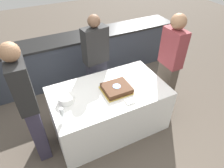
{
  "coord_description": "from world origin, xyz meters",
  "views": [
    {
      "loc": [
        -0.92,
        -1.98,
        2.6
      ],
      "look_at": [
        0.05,
        0.0,
        0.85
      ],
      "focal_mm": 32.0,
      "sensor_mm": 36.0,
      "label": 1
    }
  ],
  "objects_px": {
    "person_seated_right": "(170,64)",
    "person_cutting_cake": "(96,61)",
    "cake": "(117,88)",
    "plate_stack": "(66,99)",
    "person_seated_left": "(29,106)",
    "wine_glass": "(62,113)"
  },
  "relations": [
    {
      "from": "person_seated_left",
      "to": "person_seated_right",
      "type": "distance_m",
      "value": 2.13
    },
    {
      "from": "wine_glass",
      "to": "person_seated_right",
      "type": "height_order",
      "value": "person_seated_right"
    },
    {
      "from": "person_seated_right",
      "to": "cake",
      "type": "bearing_deg",
      "value": -87.14
    },
    {
      "from": "person_seated_right",
      "to": "person_cutting_cake",
      "type": "bearing_deg",
      "value": -126.32
    },
    {
      "from": "wine_glass",
      "to": "person_cutting_cake",
      "type": "distance_m",
      "value": 1.27
    },
    {
      "from": "person_seated_right",
      "to": "plate_stack",
      "type": "bearing_deg",
      "value": -91.72
    },
    {
      "from": "cake",
      "to": "person_seated_right",
      "type": "relative_size",
      "value": 0.25
    },
    {
      "from": "plate_stack",
      "to": "person_seated_left",
      "type": "height_order",
      "value": "person_seated_left"
    },
    {
      "from": "person_cutting_cake",
      "to": "cake",
      "type": "bearing_deg",
      "value": 81.82
    },
    {
      "from": "plate_stack",
      "to": "person_seated_right",
      "type": "xyz_separation_m",
      "value": [
        1.67,
        -0.05,
        0.1
      ]
    },
    {
      "from": "wine_glass",
      "to": "person_cutting_cake",
      "type": "relative_size",
      "value": 0.11
    },
    {
      "from": "plate_stack",
      "to": "person_seated_left",
      "type": "relative_size",
      "value": 0.13
    },
    {
      "from": "cake",
      "to": "person_cutting_cake",
      "type": "height_order",
      "value": "person_cutting_cake"
    },
    {
      "from": "wine_glass",
      "to": "person_seated_right",
      "type": "relative_size",
      "value": 0.11
    },
    {
      "from": "person_cutting_cake",
      "to": "person_seated_right",
      "type": "height_order",
      "value": "person_seated_right"
    },
    {
      "from": "plate_stack",
      "to": "wine_glass",
      "type": "bearing_deg",
      "value": -112.84
    },
    {
      "from": "wine_glass",
      "to": "cake",
      "type": "bearing_deg",
      "value": 13.26
    },
    {
      "from": "cake",
      "to": "person_cutting_cake",
      "type": "xyz_separation_m",
      "value": [
        -0.0,
        0.76,
        0.04
      ]
    },
    {
      "from": "person_seated_right",
      "to": "wine_glass",
      "type": "bearing_deg",
      "value": -82.24
    },
    {
      "from": "cake",
      "to": "person_seated_right",
      "type": "xyz_separation_m",
      "value": [
        0.96,
        0.05,
        0.11
      ]
    },
    {
      "from": "person_seated_left",
      "to": "person_cutting_cake",
      "type": "bearing_deg",
      "value": -58.75
    },
    {
      "from": "person_cutting_cake",
      "to": "person_seated_left",
      "type": "distance_m",
      "value": 1.37
    }
  ]
}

